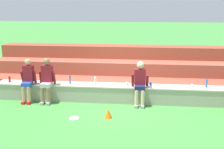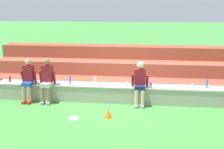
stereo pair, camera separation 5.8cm
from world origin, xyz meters
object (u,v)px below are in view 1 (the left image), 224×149
Objects in this scene: water_bottle_mid_left at (10,79)px; frisbee at (74,118)px; person_center at (140,82)px; water_bottle_near_right at (207,83)px; person_far_left at (28,79)px; sports_cone at (108,113)px; water_bottle_mid_right at (70,80)px; plastic_cup_middle at (151,84)px; plastic_cup_right_end at (127,84)px; water_bottle_near_left at (95,81)px; plastic_cup_left_end at (192,86)px; person_left_of_center at (47,79)px.

frisbee is (2.54, -1.51, -0.64)m from water_bottle_mid_left.
person_center reaches higher than water_bottle_near_right.
person_far_left is 5.16× the size of water_bottle_near_right.
sports_cone is at bearing -127.47° from person_center.
plastic_cup_middle is (2.62, 0.06, -0.07)m from water_bottle_mid_right.
plastic_cup_right_end is 2.14m from frisbee.
water_bottle_near_left is at bearing 179.59° from plastic_cup_right_end.
person_far_left is at bearing 158.21° from sports_cone.
plastic_cup_middle is at bearing 1.21° from water_bottle_mid_right.
plastic_cup_left_end is (3.90, -0.01, -0.07)m from water_bottle_mid_right.
person_left_of_center is 5.31× the size of water_bottle_near_right.
plastic_cup_middle is (-1.73, 0.02, -0.07)m from water_bottle_near_right.
plastic_cup_left_end reaches higher than frisbee.
person_center is at bearing -6.87° from water_bottle_mid_right.
water_bottle_near_left is (2.14, 0.28, -0.06)m from person_far_left.
water_bottle_near_left is 2.50× the size of plastic_cup_left_end.
water_bottle_near_left is 0.98× the size of water_bottle_near_right.
person_left_of_center is 1.41m from water_bottle_mid_left.
plastic_cup_left_end is at bearing -0.12° from water_bottle_mid_right.
water_bottle_near_right is at bearing 3.38° from person_far_left.
water_bottle_near_right reaches higher than plastic_cup_left_end.
person_center reaches higher than plastic_cup_left_end.
water_bottle_mid_right reaches higher than plastic_cup_left_end.
plastic_cup_right_end reaches higher than sports_cone.
water_bottle_mid_right is at bearing 179.19° from plastic_cup_right_end.
water_bottle_mid_left reaches higher than plastic_cup_right_end.
water_bottle_near_left is (1.52, 0.28, -0.10)m from person_left_of_center.
water_bottle_mid_left is at bearing 168.84° from person_left_of_center.
person_center reaches higher than water_bottle_near_left.
person_center is 6.63× the size of water_bottle_mid_left.
water_bottle_mid_right is at bearing 107.41° from frisbee.
water_bottle_near_right is at bearing 0.47° from water_bottle_mid_right.
water_bottle_mid_right is 3.90m from plastic_cup_left_end.
water_bottle_mid_right is 0.96× the size of frisbee.
person_left_of_center reaches higher than frisbee.
sports_cone is (-0.45, -1.36, -0.47)m from plastic_cup_right_end.
person_left_of_center reaches higher than water_bottle_mid_left.
water_bottle_near_right is 4.23m from frisbee.
person_center reaches higher than water_bottle_mid_left.
person_center is at bearing -170.67° from plastic_cup_left_end.
person_left_of_center reaches higher than person_center.
water_bottle_mid_left is 3.93m from plastic_cup_right_end.
frisbee is at bearing -157.79° from water_bottle_near_right.
person_left_of_center is 5.45× the size of sports_cone.
frisbee is at bearing -132.47° from plastic_cup_right_end.
plastic_cup_right_end is (3.93, 0.01, -0.04)m from water_bottle_mid_left.
sports_cone is at bearing -27.33° from person_left_of_center.
water_bottle_mid_left is at bearing -178.93° from plastic_cup_middle.
person_left_of_center is 5.44× the size of water_bottle_near_left.
plastic_cup_left_end is (3.06, 0.01, -0.07)m from water_bottle_near_left.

